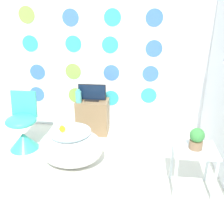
{
  "coord_description": "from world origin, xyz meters",
  "views": [
    {
      "loc": [
        0.74,
        -1.83,
        1.92
      ],
      "look_at": [
        0.43,
        0.98,
        0.73
      ],
      "focal_mm": 42.0,
      "sensor_mm": 36.0,
      "label": 1
    }
  ],
  "objects": [
    {
      "name": "tv",
      "position": [
        0.03,
        1.85,
        0.65
      ],
      "size": [
        0.42,
        0.12,
        0.25
      ],
      "color": "black",
      "rests_on": "tv_cabinet"
    },
    {
      "name": "ground_plane",
      "position": [
        0.0,
        0.0,
        0.0
      ],
      "size": [
        12.0,
        12.0,
        0.0
      ],
      "primitive_type": "plane",
      "color": "silver"
    },
    {
      "name": "rubber_duck",
      "position": [
        -0.16,
        0.89,
        0.52
      ],
      "size": [
        0.08,
        0.08,
        0.09
      ],
      "color": "yellow",
      "rests_on": "bathtub"
    },
    {
      "name": "chair",
      "position": [
        -0.85,
        1.25,
        0.27
      ],
      "size": [
        0.42,
        0.42,
        0.8
      ],
      "color": "#38B2A3",
      "rests_on": "ground_plane"
    },
    {
      "name": "wall_back_dotted",
      "position": [
        0.0,
        2.06,
        1.3
      ],
      "size": [
        4.42,
        0.05,
        2.6
      ],
      "color": "white",
      "rests_on": "ground_plane"
    },
    {
      "name": "side_table",
      "position": [
        1.34,
        0.61,
        0.42
      ],
      "size": [
        0.44,
        0.39,
        0.51
      ],
      "color": "silver",
      "rests_on": "ground_plane"
    },
    {
      "name": "bathtub",
      "position": [
        -0.09,
        0.94,
        0.24
      ],
      "size": [
        0.81,
        0.63,
        0.48
      ],
      "color": "white",
      "rests_on": "ground_plane"
    },
    {
      "name": "tv_cabinet",
      "position": [
        0.03,
        1.84,
        0.27
      ],
      "size": [
        0.48,
        0.34,
        0.54
      ],
      "color": "#8E704C",
      "rests_on": "ground_plane"
    },
    {
      "name": "vase",
      "position": [
        -0.15,
        1.74,
        0.63
      ],
      "size": [
        0.09,
        0.09,
        0.2
      ],
      "color": "#51B2AD",
      "rests_on": "tv_cabinet"
    },
    {
      "name": "potted_plant_left",
      "position": [
        1.34,
        0.61,
        0.63
      ],
      "size": [
        0.15,
        0.15,
        0.23
      ],
      "color": "#8C6B4C",
      "rests_on": "side_table"
    }
  ]
}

